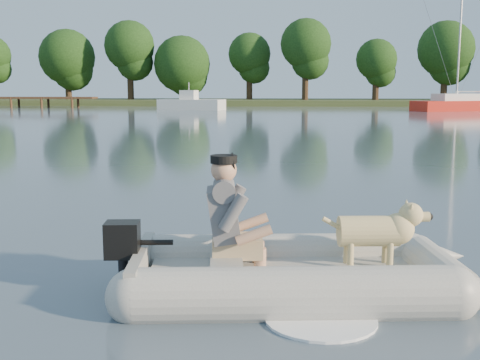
# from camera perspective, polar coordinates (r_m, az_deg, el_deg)

# --- Properties ---
(water) EXTENTS (160.00, 160.00, 0.00)m
(water) POSITION_cam_1_polar(r_m,az_deg,el_deg) (6.29, -1.29, -10.29)
(water) COLOR slate
(water) RESTS_ON ground
(shore_bank) EXTENTS (160.00, 12.00, 0.70)m
(shore_bank) POSITION_cam_1_polar(r_m,az_deg,el_deg) (67.95, 2.95, 7.34)
(shore_bank) COLOR #47512D
(shore_bank) RESTS_ON water
(dock) EXTENTS (18.00, 2.00, 1.04)m
(dock) POSITION_cam_1_polar(r_m,az_deg,el_deg) (63.71, -21.39, 6.89)
(dock) COLOR #4C331E
(dock) RESTS_ON water
(treeline) EXTENTS (75.85, 7.35, 9.27)m
(treeline) POSITION_cam_1_polar(r_m,az_deg,el_deg) (67.12, 4.25, 11.70)
(treeline) COLOR #332316
(treeline) RESTS_ON shore_bank
(dinghy) EXTENTS (5.10, 3.56, 1.48)m
(dinghy) POSITION_cam_1_polar(r_m,az_deg,el_deg) (6.07, 5.83, -4.75)
(dinghy) COLOR #989994
(dinghy) RESTS_ON water
(man) EXTENTS (0.83, 0.73, 1.16)m
(man) POSITION_cam_1_polar(r_m,az_deg,el_deg) (6.03, -1.32, -2.90)
(man) COLOR #5D5D62
(man) RESTS_ON dinghy
(dog) EXTENTS (1.03, 0.44, 0.67)m
(dog) POSITION_cam_1_polar(r_m,az_deg,el_deg) (6.27, 12.10, -5.25)
(dog) COLOR tan
(dog) RESTS_ON dinghy
(outboard_motor) EXTENTS (0.47, 0.35, 0.85)m
(outboard_motor) POSITION_cam_1_polar(r_m,az_deg,el_deg) (6.18, -11.03, -7.56)
(outboard_motor) COLOR black
(outboard_motor) RESTS_ON dinghy
(motorboat) EXTENTS (6.34, 3.73, 2.52)m
(motorboat) POSITION_cam_1_polar(r_m,az_deg,el_deg) (53.72, -4.63, 7.87)
(motorboat) COLOR white
(motorboat) RESTS_ON water
(sailboat) EXTENTS (8.92, 5.57, 11.80)m
(sailboat) POSITION_cam_1_polar(r_m,az_deg,el_deg) (54.81, 20.17, 6.72)
(sailboat) COLOR red
(sailboat) RESTS_ON water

